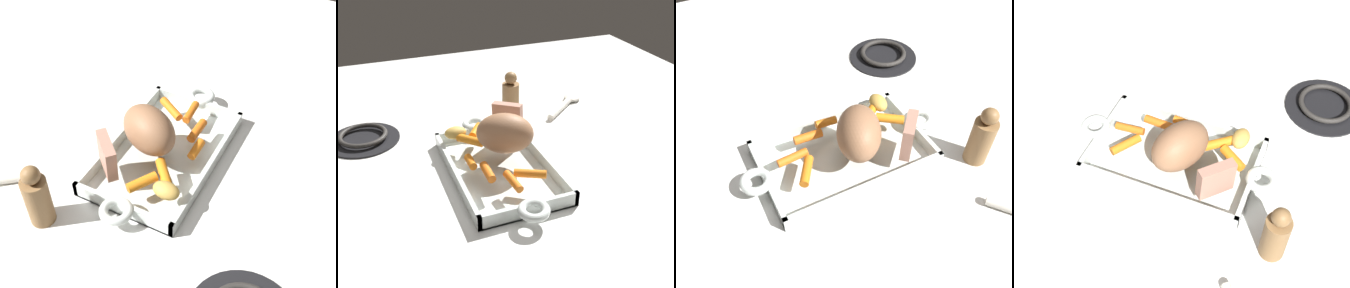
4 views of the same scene
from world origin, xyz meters
TOP-DOWN VIEW (x-y plane):
  - ground_plane at (0.00, 0.00)m, footprint 1.79×1.79m
  - roasting_dish at (0.00, 0.00)m, footprint 0.45×0.22m
  - pork_roast at (-0.02, 0.02)m, footprint 0.14×0.16m
  - roast_slice_thick at (-0.11, 0.07)m, footprint 0.07×0.07m
  - baby_carrot_southwest at (-0.12, -0.02)m, footprint 0.06×0.05m
  - baby_carrot_center_left at (0.10, 0.03)m, footprint 0.05×0.07m
  - baby_carrot_short at (0.01, -0.07)m, footprint 0.05×0.02m
  - baby_carrot_northwest at (0.11, -0.01)m, footprint 0.07×0.02m
  - baby_carrot_northeast at (0.06, -0.05)m, footprint 0.06×0.02m
  - baby_carrot_center_right at (-0.08, -0.04)m, footprint 0.07×0.06m
  - potato_near_roast at (-0.12, -0.07)m, footprint 0.04×0.06m
  - pepper_mill at (-0.25, 0.13)m, footprint 0.05×0.05m

SIDE VIEW (x-z plane):
  - ground_plane at x=0.00m, z-range 0.00..0.00m
  - roasting_dish at x=0.00m, z-range -0.01..0.03m
  - baby_carrot_northwest at x=0.11m, z-range 0.04..0.06m
  - baby_carrot_short at x=0.01m, z-range 0.04..0.06m
  - baby_carrot_center_left at x=0.10m, z-range 0.04..0.06m
  - baby_carrot_northeast at x=0.06m, z-range 0.04..0.06m
  - baby_carrot_center_right at x=-0.08m, z-range 0.04..0.06m
  - baby_carrot_southwest at x=-0.12m, z-range 0.04..0.06m
  - potato_near_roast at x=-0.12m, z-range 0.04..0.07m
  - pepper_mill at x=-0.25m, z-range -0.01..0.14m
  - roast_slice_thick at x=-0.11m, z-range 0.04..0.12m
  - pork_roast at x=-0.02m, z-range 0.04..0.14m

